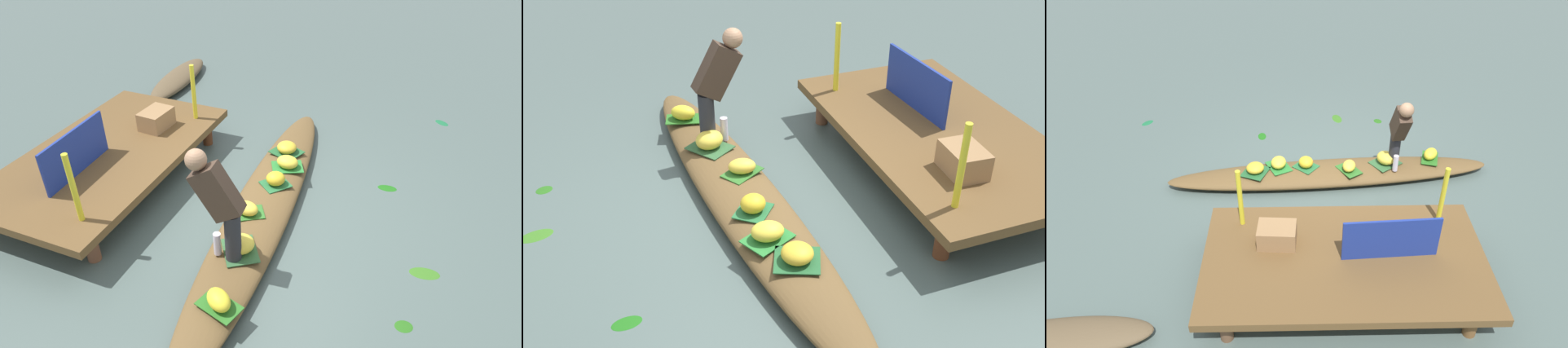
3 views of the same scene
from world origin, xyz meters
TOP-DOWN VIEW (x-y plane):
  - canal_water at (0.00, 0.00)m, footprint 40.00×40.00m
  - dock_platform at (-0.03, 2.08)m, footprint 3.20×1.80m
  - vendor_boat at (0.00, 0.00)m, footprint 4.88×1.07m
  - leaf_mat_0 at (-0.27, 0.08)m, footprint 0.40×0.44m
  - banana_bunch_0 at (-0.27, 0.08)m, footprint 0.24×0.30m
  - leaf_mat_1 at (0.37, -0.02)m, footprint 0.42×0.42m
  - banana_bunch_1 at (0.37, -0.02)m, footprint 0.27×0.28m
  - leaf_mat_2 at (0.78, -0.03)m, footprint 0.43×0.48m
  - banana_bunch_2 at (0.78, -0.03)m, footprint 0.25×0.30m
  - leaf_mat_3 at (1.12, 0.10)m, footprint 0.45×0.47m
  - banana_bunch_3 at (1.12, 0.10)m, footprint 0.37×0.37m
  - leaf_mat_4 at (-1.54, -0.21)m, footprint 0.33×0.43m
  - banana_bunch_4 at (-1.54, -0.21)m, footprint 0.31×0.33m
  - leaf_mat_5 at (-0.84, -0.09)m, footprint 0.53×0.51m
  - banana_bunch_5 at (-0.84, -0.09)m, footprint 0.36×0.37m
  - vendor_person at (-0.96, 0.05)m, footprint 0.22×0.54m
  - water_bottle at (-0.95, 0.10)m, footprint 0.08×0.08m
  - market_banner at (-0.53, 2.08)m, footprint 1.08×0.09m
  - railing_post_west at (-1.23, 1.48)m, footprint 0.06×0.06m
  - railing_post_east at (1.17, 1.48)m, footprint 0.06×0.06m
  - produce_crate at (0.73, 1.84)m, footprint 0.46×0.35m
  - drifting_plant_0 at (-0.24, -1.86)m, footprint 0.22×0.33m
  - drifting_plant_1 at (1.10, -1.26)m, footprint 0.16×0.25m
  - drifting_plant_2 at (-0.97, -1.75)m, footprint 0.19×0.20m

SIDE VIEW (x-z plane):
  - canal_water at x=0.00m, z-range 0.00..0.00m
  - drifting_plant_0 at x=-0.24m, z-range 0.00..0.01m
  - drifting_plant_1 at x=1.10m, z-range 0.00..0.01m
  - drifting_plant_2 at x=-0.97m, z-range 0.00..0.01m
  - vendor_boat at x=0.00m, z-range 0.00..0.22m
  - leaf_mat_0 at x=-0.27m, z-range 0.22..0.23m
  - leaf_mat_1 at x=0.37m, z-range 0.22..0.23m
  - leaf_mat_2 at x=0.78m, z-range 0.22..0.23m
  - leaf_mat_3 at x=1.12m, z-range 0.22..0.23m
  - leaf_mat_4 at x=-1.54m, z-range 0.22..0.23m
  - leaf_mat_5 at x=-0.84m, z-range 0.22..0.23m
  - banana_bunch_0 at x=-0.27m, z-range 0.22..0.36m
  - banana_bunch_3 at x=1.12m, z-range 0.22..0.36m
  - banana_bunch_2 at x=0.78m, z-range 0.22..0.37m
  - banana_bunch_4 at x=-1.54m, z-range 0.22..0.38m
  - banana_bunch_1 at x=0.37m, z-range 0.22..0.38m
  - banana_bunch_5 at x=-0.84m, z-range 0.22..0.40m
  - water_bottle at x=-0.95m, z-range 0.22..0.47m
  - dock_platform at x=-0.03m, z-range 0.16..0.59m
  - produce_crate at x=0.73m, z-range 0.44..0.68m
  - market_banner at x=-0.53m, z-range 0.44..0.97m
  - railing_post_west at x=-1.23m, z-range 0.44..1.21m
  - railing_post_east at x=1.17m, z-range 0.44..1.21m
  - vendor_person at x=-0.96m, z-range 0.30..1.49m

